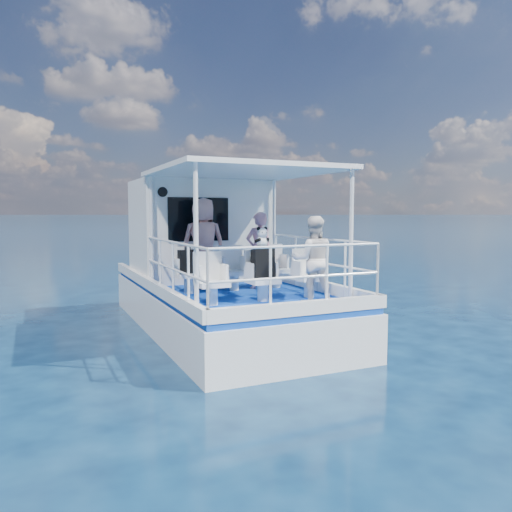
{
  "coord_description": "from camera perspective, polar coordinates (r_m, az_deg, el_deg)",
  "views": [
    {
      "loc": [
        -3.53,
        -8.63,
        2.37
      ],
      "look_at": [
        0.19,
        -0.4,
        1.6
      ],
      "focal_mm": 35.0,
      "sensor_mm": 36.0,
      "label": 1
    }
  ],
  "objects": [
    {
      "name": "seat_port_aft",
      "position": [
        8.07,
        -5.03,
        -4.26
      ],
      "size": [
        0.48,
        0.46,
        0.38
      ],
      "primitive_type": "cube",
      "color": "white",
      "rests_on": "deck"
    },
    {
      "name": "seat_center_fwd",
      "position": [
        9.59,
        -2.52,
        -2.8
      ],
      "size": [
        0.48,
        0.46,
        0.38
      ],
      "primitive_type": "cube",
      "color": "white",
      "rests_on": "deck"
    },
    {
      "name": "seat_stbd_aft",
      "position": [
        8.83,
        6.09,
        -3.49
      ],
      "size": [
        0.48,
        0.46,
        0.38
      ],
      "primitive_type": "cube",
      "color": "white",
      "rests_on": "deck"
    },
    {
      "name": "cabin",
      "position": [
        11.49,
        -6.44,
        3.0
      ],
      "size": [
        2.85,
        2.0,
        2.2
      ],
      "primitive_type": "cube",
      "color": "white",
      "rests_on": "deck"
    },
    {
      "name": "canopy",
      "position": [
        9.17,
        -1.62,
        9.69
      ],
      "size": [
        3.0,
        3.2,
        0.08
      ],
      "primitive_type": "cube",
      "color": "white",
      "rests_on": "cabin"
    },
    {
      "name": "compact_camera",
      "position": [
        9.18,
        -7.85,
        0.88
      ],
      "size": [
        0.1,
        0.06,
        0.06
      ],
      "primitive_type": "cube",
      "color": "black",
      "rests_on": "backpack_port"
    },
    {
      "name": "backpack_port",
      "position": [
        9.2,
        -7.86,
        -0.64
      ],
      "size": [
        0.32,
        0.18,
        0.43
      ],
      "primitive_type": "cube",
      "color": "black",
      "rests_on": "seat_port_fwd"
    },
    {
      "name": "seat_port_fwd",
      "position": [
        9.3,
        -7.68,
        -3.08
      ],
      "size": [
        0.48,
        0.46,
        0.38
      ],
      "primitive_type": "cube",
      "color": "white",
      "rests_on": "deck"
    },
    {
      "name": "passenger_stbd_fwd",
      "position": [
        9.76,
        0.34,
        0.64
      ],
      "size": [
        0.55,
        0.37,
        1.5
      ],
      "primitive_type": "imported",
      "rotation": [
        0.0,
        0.0,
        3.17
      ],
      "color": "#CD8592",
      "rests_on": "deck"
    },
    {
      "name": "ground",
      "position": [
        9.62,
        -2.05,
        -9.39
      ],
      "size": [
        2000.0,
        2000.0,
        0.0
      ],
      "primitive_type": "plane",
      "color": "#071B36",
      "rests_on": "ground"
    },
    {
      "name": "deck",
      "position": [
        10.36,
        -4.16,
        -3.57
      ],
      "size": [
        2.9,
        6.9,
        0.1
      ],
      "primitive_type": "cube",
      "color": "#0B369D",
      "rests_on": "hull"
    },
    {
      "name": "hull",
      "position": [
        10.52,
        -4.13,
        -8.15
      ],
      "size": [
        3.0,
        7.0,
        1.6
      ],
      "primitive_type": "cube",
      "color": "white",
      "rests_on": "ground"
    },
    {
      "name": "backpack_center",
      "position": [
        8.29,
        0.78,
        -0.82
      ],
      "size": [
        0.36,
        0.2,
        0.53
      ],
      "primitive_type": "cube",
      "color": "black",
      "rests_on": "seat_center_aft"
    },
    {
      "name": "canopy_posts",
      "position": [
        9.1,
        -1.49,
        2.55
      ],
      "size": [
        2.77,
        2.97,
        2.2
      ],
      "color": "white",
      "rests_on": "deck"
    },
    {
      "name": "passenger_stbd_aft",
      "position": [
        8.19,
        6.55,
        -0.44
      ],
      "size": [
        0.85,
        0.78,
        1.43
      ],
      "primitive_type": "imported",
      "rotation": [
        0.0,
        0.0,
        2.73
      ],
      "color": "silver",
      "rests_on": "deck"
    },
    {
      "name": "railings",
      "position": [
        8.84,
        -0.66,
        -1.42
      ],
      "size": [
        2.84,
        3.59,
        1.0
      ],
      "primitive_type": null,
      "color": "white",
      "rests_on": "deck"
    },
    {
      "name": "panda",
      "position": [
        8.25,
        0.69,
        2.18
      ],
      "size": [
        0.22,
        0.18,
        0.33
      ],
      "primitive_type": null,
      "color": "white",
      "rests_on": "backpack_center"
    },
    {
      "name": "seat_center_aft",
      "position": [
        8.41,
        0.78,
        -3.88
      ],
      "size": [
        0.48,
        0.46,
        0.38
      ],
      "primitive_type": "cube",
      "color": "white",
      "rests_on": "deck"
    },
    {
      "name": "passenger_port_fwd",
      "position": [
        9.88,
        -6.04,
        1.49
      ],
      "size": [
        0.71,
        0.54,
        1.78
      ],
      "primitive_type": "imported",
      "rotation": [
        0.0,
        0.0,
        3.04
      ],
      "color": "tan",
      "rests_on": "deck"
    },
    {
      "name": "seat_stbd_fwd",
      "position": [
        9.96,
        2.3,
        -2.51
      ],
      "size": [
        0.48,
        0.46,
        0.38
      ],
      "primitive_type": "cube",
      "color": "white",
      "rests_on": "deck"
    }
  ]
}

